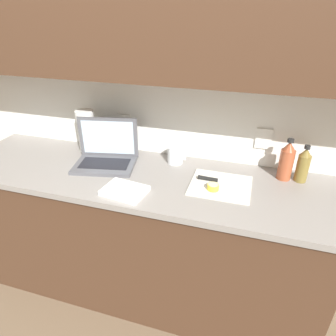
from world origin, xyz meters
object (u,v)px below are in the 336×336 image
object	(u,v)px
laptop	(106,154)
bottle_green_soda	(286,161)
bottle_oil_tall	(303,165)
measuring_cup	(175,155)
cutting_board	(220,185)
lemon_half_cut	(213,187)
paper_towel_roll	(87,131)
knife	(214,180)

from	to	relation	value
laptop	bottle_green_soda	size ratio (longest dim) A/B	1.69
laptop	bottle_oil_tall	size ratio (longest dim) A/B	1.90
laptop	measuring_cup	xyz separation A→B (m)	(0.40, 0.13, -0.01)
laptop	measuring_cup	size ratio (longest dim) A/B	3.51
bottle_green_soda	bottle_oil_tall	world-z (taller)	bottle_green_soda
measuring_cup	cutting_board	bearing A→B (deg)	-32.30
laptop	lemon_half_cut	distance (m)	0.69
bottle_oil_tall	measuring_cup	world-z (taller)	bottle_oil_tall
lemon_half_cut	bottle_green_soda	xyz separation A→B (m)	(0.36, 0.24, 0.08)
cutting_board	paper_towel_roll	xyz separation A→B (m)	(-0.91, 0.20, 0.13)
paper_towel_roll	knife	bearing A→B (deg)	-11.61
laptop	knife	bearing A→B (deg)	-15.40
cutting_board	bottle_oil_tall	world-z (taller)	bottle_oil_tall
lemon_half_cut	measuring_cup	xyz separation A→B (m)	(-0.28, 0.25, 0.03)
laptop	bottle_oil_tall	distance (m)	1.13
knife	bottle_oil_tall	size ratio (longest dim) A/B	1.35
bottle_green_soda	paper_towel_roll	size ratio (longest dim) A/B	0.88
measuring_cup	bottle_green_soda	bearing A→B (deg)	-0.79
cutting_board	lemon_half_cut	distance (m)	0.07
knife	bottle_green_soda	world-z (taller)	bottle_green_soda
cutting_board	knife	bearing A→B (deg)	148.40
cutting_board	bottle_oil_tall	xyz separation A→B (m)	(0.41, 0.19, 0.09)
lemon_half_cut	bottle_oil_tall	size ratio (longest dim) A/B	0.29
bottle_green_soda	bottle_oil_tall	xyz separation A→B (m)	(0.09, 0.00, -0.01)
knife	paper_towel_roll	distance (m)	0.90
knife	measuring_cup	bearing A→B (deg)	151.16
cutting_board	measuring_cup	bearing A→B (deg)	147.70
knife	lemon_half_cut	bearing A→B (deg)	-82.51
bottle_green_soda	paper_towel_roll	bearing A→B (deg)	179.21
lemon_half_cut	paper_towel_roll	bearing A→B (deg)	163.43
lemon_half_cut	bottle_green_soda	world-z (taller)	bottle_green_soda
lemon_half_cut	cutting_board	bearing A→B (deg)	61.59
lemon_half_cut	bottle_oil_tall	world-z (taller)	bottle_oil_tall
bottle_green_soda	bottle_oil_tall	bearing A→B (deg)	0.00
lemon_half_cut	knife	bearing A→B (deg)	93.93
bottle_green_soda	cutting_board	bearing A→B (deg)	-150.20
laptop	lemon_half_cut	xyz separation A→B (m)	(0.68, -0.13, -0.04)
cutting_board	measuring_cup	xyz separation A→B (m)	(-0.31, 0.19, 0.05)
cutting_board	bottle_green_soda	world-z (taller)	bottle_green_soda
laptop	lemon_half_cut	bearing A→B (deg)	-22.21
laptop	bottle_green_soda	distance (m)	1.04
paper_towel_roll	cutting_board	bearing A→B (deg)	-12.53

